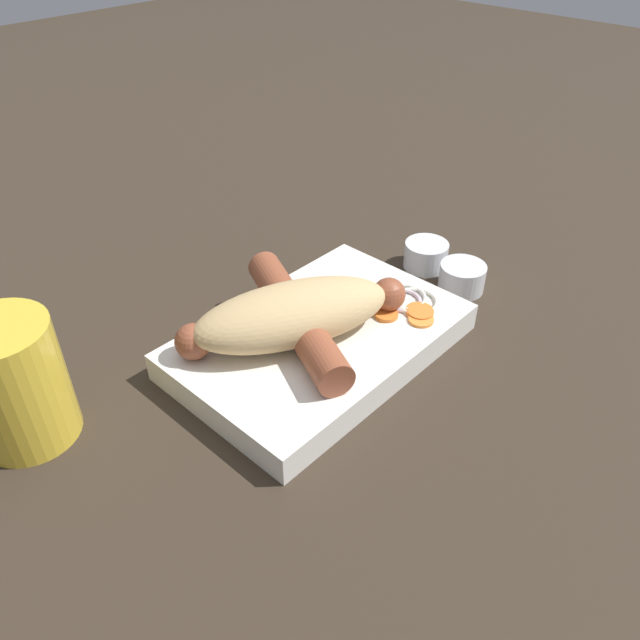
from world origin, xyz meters
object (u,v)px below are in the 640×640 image
at_px(condiment_cup_near, 462,279).
at_px(bread_roll, 292,314).
at_px(food_tray, 320,341).
at_px(drink_glass, 15,383).
at_px(condiment_cup_far, 426,256).
at_px(sausage, 296,317).

bearing_deg(condiment_cup_near, bread_roll, 166.68).
xyz_separation_m(food_tray, drink_glass, (-0.22, 0.10, 0.04)).
relative_size(food_tray, drink_glass, 2.48).
height_order(bread_roll, condiment_cup_far, bread_roll).
bearing_deg(sausage, condiment_cup_near, -14.84).
height_order(sausage, drink_glass, drink_glass).
bearing_deg(bread_roll, drink_glass, 156.21).
xyz_separation_m(bread_roll, condiment_cup_far, (0.21, 0.01, -0.04)).
relative_size(bread_roll, condiment_cup_near, 3.97).
relative_size(food_tray, condiment_cup_far, 5.40).
distance_m(sausage, condiment_cup_far, 0.20).
xyz_separation_m(sausage, drink_glass, (-0.21, 0.08, 0.01)).
height_order(food_tray, condiment_cup_far, condiment_cup_far).
bearing_deg(food_tray, sausage, 139.62).
height_order(food_tray, drink_glass, drink_glass).
relative_size(bread_roll, condiment_cup_far, 3.97).
bearing_deg(food_tray, condiment_cup_far, 4.94).
height_order(sausage, condiment_cup_far, sausage).
distance_m(condiment_cup_far, drink_glass, 0.42).
relative_size(food_tray, bread_roll, 1.36).
distance_m(condiment_cup_near, condiment_cup_far, 0.05).
distance_m(bread_roll, condiment_cup_near, 0.21).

